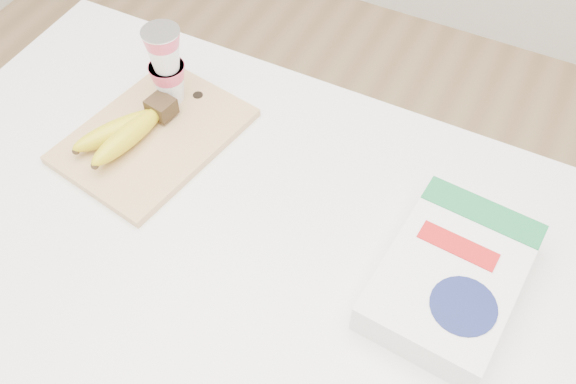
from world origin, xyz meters
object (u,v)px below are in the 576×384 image
object	(u,v)px
cereal_box	(451,276)
yogurt_stack	(166,64)
table	(244,358)
cutting_board	(154,136)
bananas	(127,130)

from	to	relation	value
cereal_box	yogurt_stack	bearing A→B (deg)	171.02
yogurt_stack	cereal_box	distance (m)	0.63
table	cutting_board	bearing A→B (deg)	150.40
cutting_board	cereal_box	xyz separation A→B (m)	(0.59, -0.05, 0.02)
yogurt_stack	cutting_board	bearing A→B (deg)	-79.17
cutting_board	bananas	xyz separation A→B (m)	(-0.03, -0.03, 0.03)
table	cutting_board	distance (m)	0.56
bananas	yogurt_stack	bearing A→B (deg)	84.16
cutting_board	cereal_box	world-z (taller)	cereal_box
bananas	cereal_box	size ratio (longest dim) A/B	0.69
cutting_board	bananas	distance (m)	0.05
yogurt_stack	cereal_box	bearing A→B (deg)	-13.48
cutting_board	table	bearing A→B (deg)	-20.01
table	yogurt_stack	bearing A→B (deg)	138.45
bananas	cereal_box	xyz separation A→B (m)	(0.62, -0.02, -0.01)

